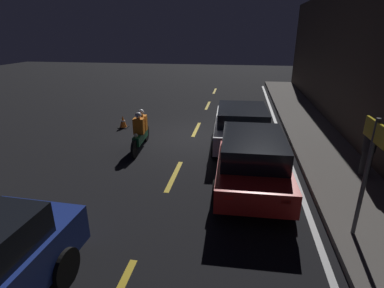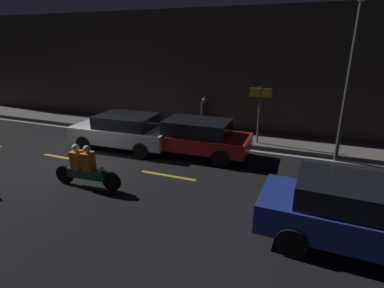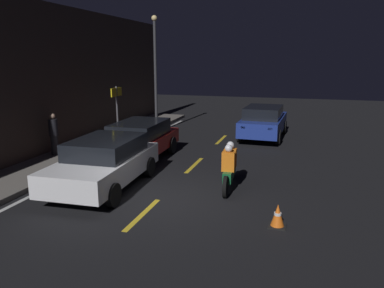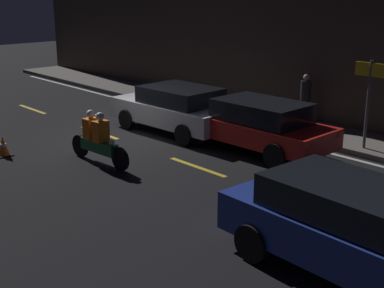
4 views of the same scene
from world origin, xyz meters
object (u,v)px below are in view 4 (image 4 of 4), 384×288
taxi_red (257,124)px  shop_sign (369,87)px  motorcycle (97,139)px  pedestrian (305,98)px  traffic_cone_near (3,147)px  sedan_blue (351,227)px  sedan_white (177,108)px

taxi_red → shop_sign: shop_sign is taller
motorcycle → pedestrian: 7.15m
traffic_cone_near → pedestrian: 9.33m
sedan_blue → pedestrian: pedestrian is taller
taxi_red → shop_sign: bearing=-138.8°
pedestrian → shop_sign: (2.85, -1.18, 0.89)m
pedestrian → taxi_red: bearing=-77.9°
motorcycle → traffic_cone_near: size_ratio=4.26×
motorcycle → pedestrian: size_ratio=1.46×
motorcycle → shop_sign: size_ratio=0.95×
sedan_white → shop_sign: (5.18, 2.28, 1.07)m
motorcycle → pedestrian: bearing=74.7°
taxi_red → sedan_blue: sedan_blue is taller
sedan_white → sedan_blue: 9.17m
taxi_red → shop_sign: 3.13m
taxi_red → traffic_cone_near: size_ratio=8.43×
sedan_white → shop_sign: bearing=-158.7°
taxi_red → sedan_blue: (5.37, -4.01, 0.05)m
sedan_white → taxi_red: sedan_white is taller
shop_sign → traffic_cone_near: bearing=-131.3°
taxi_red → pedestrian: size_ratio=2.89×
traffic_cone_near → shop_sign: 9.95m
traffic_cone_near → pedestrian: (3.64, 8.56, 0.69)m
taxi_red → sedan_white: bearing=4.3°
sedan_blue → traffic_cone_near: bearing=-169.8°
taxi_red → motorcycle: bearing=60.3°
sedan_white → motorcycle: (0.93, -3.54, -0.13)m
sedan_blue → sedan_white: bearing=158.2°
taxi_red → sedan_blue: bearing=142.0°
sedan_white → traffic_cone_near: sedan_white is taller
sedan_white → motorcycle: 3.66m
taxi_red → traffic_cone_near: (-4.32, -5.39, -0.51)m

